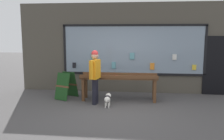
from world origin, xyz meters
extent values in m
plane|color=#474444|center=(0.00, 0.00, 0.00)|extent=(40.00, 40.00, 0.00)
cube|color=#4C473D|center=(0.00, 2.40, 1.65)|extent=(7.74, 0.20, 3.30)
cube|color=gray|center=(0.40, 2.27, 1.59)|extent=(5.13, 0.03, 1.78)
cube|color=black|center=(0.40, 2.27, 2.48)|extent=(5.21, 0.06, 0.08)
cube|color=black|center=(0.40, 2.27, 0.70)|extent=(5.21, 0.06, 0.08)
cube|color=black|center=(-2.16, 2.27, 1.59)|extent=(0.08, 0.06, 1.78)
cube|color=black|center=(2.97, 2.27, 1.59)|extent=(0.08, 0.06, 1.78)
cube|color=black|center=(-1.80, 2.23, 1.00)|extent=(0.13, 0.03, 0.20)
cube|color=#338C4C|center=(-1.07, 2.23, 1.35)|extent=(0.15, 0.03, 0.20)
cube|color=#5999A5|center=(-0.30, 2.23, 1.02)|extent=(0.15, 0.03, 0.24)
cube|color=#5999A5|center=(0.38, 2.23, 1.36)|extent=(0.17, 0.03, 0.24)
cube|color=orange|center=(1.11, 2.23, 1.00)|extent=(0.16, 0.03, 0.24)
cube|color=silver|center=(1.90, 2.23, 1.35)|extent=(0.15, 0.03, 0.21)
cube|color=yellow|center=(2.60, 2.23, 0.98)|extent=(0.14, 0.03, 0.19)
cube|color=black|center=(3.37, 2.27, 1.05)|extent=(0.90, 0.04, 2.10)
cube|color=brown|center=(-1.15, 0.86, 0.37)|extent=(0.09, 0.09, 0.74)
cube|color=brown|center=(1.16, 0.92, 0.37)|extent=(0.09, 0.09, 0.74)
cube|color=brown|center=(-1.16, 1.30, 0.37)|extent=(0.09, 0.09, 0.74)
cube|color=brown|center=(1.15, 1.36, 0.37)|extent=(0.09, 0.09, 0.74)
cube|color=brown|center=(0.00, 1.11, 0.76)|extent=(2.52, 0.66, 0.04)
cube|color=brown|center=(0.01, 0.84, 0.82)|extent=(2.50, 0.12, 0.12)
cube|color=brown|center=(-0.01, 1.38, 0.82)|extent=(2.50, 0.12, 0.12)
cube|color=silver|center=(-1.08, 1.11, 0.79)|extent=(0.16, 0.21, 0.03)
cube|color=yellow|center=(-0.81, 1.20, 0.79)|extent=(0.17, 0.20, 0.03)
cube|color=orange|center=(-0.46, 1.02, 0.79)|extent=(0.17, 0.23, 0.02)
cube|color=red|center=(-0.12, 1.17, 0.79)|extent=(0.16, 0.23, 0.03)
cube|color=#338C4C|center=(0.17, 1.21, 0.79)|extent=(0.16, 0.22, 0.02)
cube|color=#994CA5|center=(0.46, 1.14, 0.79)|extent=(0.18, 0.24, 0.03)
cube|color=#2659B2|center=(0.78, 1.07, 0.79)|extent=(0.19, 0.23, 0.02)
cube|color=yellow|center=(1.08, 1.15, 0.79)|extent=(0.13, 0.21, 0.03)
cylinder|color=black|center=(-0.71, 0.49, 0.41)|extent=(0.14, 0.14, 0.81)
cylinder|color=black|center=(-0.68, 0.65, 0.41)|extent=(0.14, 0.14, 0.81)
cube|color=orange|center=(-0.70, 0.57, 1.10)|extent=(0.29, 0.48, 0.57)
cylinder|color=orange|center=(-0.74, 0.29, 1.11)|extent=(0.09, 0.09, 0.55)
cylinder|color=orange|center=(-0.65, 0.86, 1.11)|extent=(0.09, 0.09, 0.55)
sphere|color=tan|center=(-0.70, 0.57, 1.51)|extent=(0.22, 0.22, 0.22)
sphere|color=red|center=(-0.70, 0.57, 1.58)|extent=(0.21, 0.21, 0.21)
ellipsoid|color=white|center=(-0.28, 0.32, 0.24)|extent=(0.20, 0.37, 0.19)
ellipsoid|color=black|center=(-0.28, 0.32, 0.25)|extent=(0.20, 0.22, 0.20)
sphere|color=white|center=(-0.28, 0.54, 0.28)|extent=(0.17, 0.17, 0.17)
cylinder|color=white|center=(-0.27, 0.10, 0.27)|extent=(0.03, 0.09, 0.12)
cylinder|color=white|center=(-0.23, 0.43, 0.07)|extent=(0.04, 0.04, 0.15)
cylinder|color=white|center=(-0.33, 0.43, 0.07)|extent=(0.04, 0.04, 0.15)
cylinder|color=white|center=(-0.23, 0.21, 0.07)|extent=(0.04, 0.04, 0.15)
cylinder|color=white|center=(-0.32, 0.20, 0.07)|extent=(0.04, 0.04, 0.15)
cube|color=#193F19|center=(-1.87, 0.93, 0.45)|extent=(0.55, 0.41, 0.88)
cube|color=brown|center=(-1.87, 0.93, 0.45)|extent=(0.52, 0.25, 0.07)
cube|color=#193F19|center=(-1.71, 1.34, 0.45)|extent=(0.55, 0.41, 0.88)
cube|color=brown|center=(-1.71, 1.34, 0.45)|extent=(0.52, 0.25, 0.07)
camera|label=1|loc=(0.71, -6.89, 2.20)|focal=40.00mm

